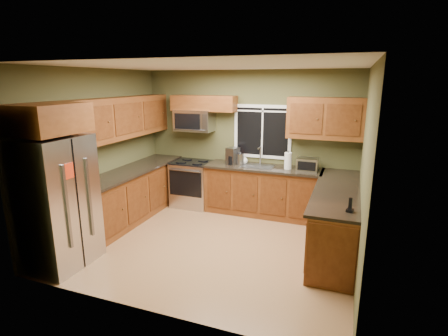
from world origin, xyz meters
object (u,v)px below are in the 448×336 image
Objects in this scene: soap_bottle_c at (244,159)px; cordless_phone at (350,208)px; microwave at (194,121)px; kettle at (240,158)px; toaster_oven at (308,164)px; range at (193,183)px; coffee_maker at (233,156)px; refrigerator at (57,203)px; paper_towel_roll at (288,161)px; soap_bottle_a at (238,155)px.

cordless_phone is at bearing -45.25° from soap_bottle_c.
kettle is at bearing -5.25° from microwave.
toaster_oven is at bearing -1.97° from kettle.
kettle reaches higher than range.
microwave is at bearing 172.61° from coffee_maker.
soap_bottle_c and cordless_phone have the same top height.
paper_towel_roll is (2.60, 2.78, 0.19)m from refrigerator.
coffee_maker reaches higher than range.
kettle is 0.17m from soap_bottle_a.
toaster_oven is (2.27, 0.00, 0.59)m from range.
soap_bottle_a is at bearing 169.57° from paper_towel_roll.
refrigerator is at bearing -166.29° from cordless_phone.
soap_bottle_a is (-1.36, 0.19, 0.03)m from toaster_oven.
range is 5.22× the size of soap_bottle_c.
range is at bearing 148.30° from cordless_phone.
soap_bottle_a is at bearing 153.04° from soap_bottle_c.
soap_bottle_a reaches higher than range.
toaster_oven is at bearing -3.42° from microwave.
coffee_maker is 2.88m from cordless_phone.
paper_towel_roll is at bearing -7.54° from soap_bottle_c.
microwave is 1.26m from soap_bottle_c.
range is at bearing -173.39° from soap_bottle_c.
soap_bottle_a is (0.91, 0.19, 0.62)m from range.
microwave is 3.02× the size of kettle.
paper_towel_roll is at bearing -10.43° from soap_bottle_a.
range is 2.96× the size of coffee_maker.
microwave reaches higher than range.
soap_bottle_a is at bearing 61.60° from refrigerator.
refrigerator is at bearing -118.86° from coffee_maker.
toaster_oven is 1.27m from kettle.
cordless_phone is (1.10, -1.87, -0.10)m from paper_towel_roll.
microwave is at bearing 76.66° from refrigerator.
refrigerator is 3.20m from coffee_maker.
soap_bottle_c is 2.80m from cordless_phone.
soap_bottle_a reaches higher than kettle.
soap_bottle_a reaches higher than toaster_oven.
kettle is at bearing -59.22° from soap_bottle_a.
toaster_oven is 1.48× the size of kettle.
refrigerator is at bearing -136.86° from toaster_oven.
kettle is at bearing 136.61° from cordless_phone.
microwave is at bearing 176.15° from paper_towel_roll.
coffee_maker is at bearing 179.00° from paper_towel_roll.
paper_towel_roll is (1.92, -0.13, -0.64)m from microwave.
refrigerator is 3.37m from soap_bottle_a.
soap_bottle_a is at bearing 135.70° from cordless_phone.
range is 2.80× the size of paper_towel_roll.
coffee_maker is (1.54, 2.80, 0.19)m from refrigerator.
range is at bearing -179.79° from paper_towel_roll.
cordless_phone is (3.02, -1.86, 0.53)m from range.
kettle is 2.78m from cordless_phone.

